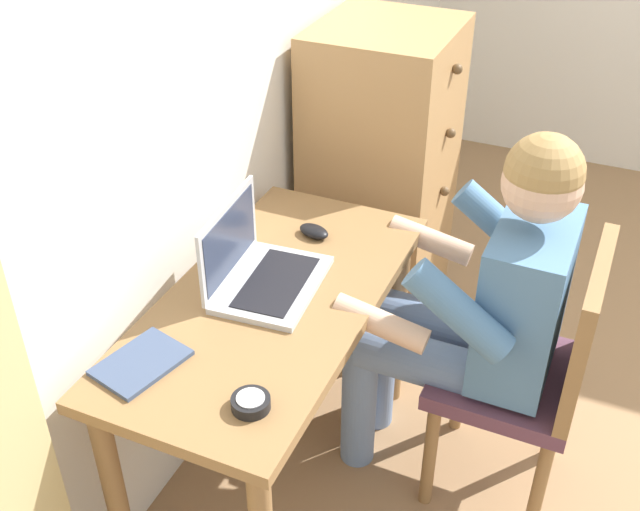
% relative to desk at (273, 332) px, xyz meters
% --- Properties ---
extents(wall_back, '(4.80, 0.05, 2.50)m').
position_rel_desk_xyz_m(wall_back, '(0.49, 0.34, 0.65)').
color(wall_back, silver).
rests_on(wall_back, ground_plane).
extents(desk, '(1.10, 0.54, 0.72)m').
position_rel_desk_xyz_m(desk, '(0.00, 0.00, 0.00)').
color(desk, olive).
rests_on(desk, ground_plane).
extents(dresser, '(0.52, 0.51, 1.17)m').
position_rel_desk_xyz_m(dresser, '(1.00, 0.04, -0.02)').
color(dresser, tan).
rests_on(dresser, ground_plane).
extents(chair, '(0.42, 0.40, 0.88)m').
position_rel_desk_xyz_m(chair, '(0.27, -0.69, -0.10)').
color(chair, '#5E384A').
rests_on(chair, ground_plane).
extents(person_seated, '(0.53, 0.59, 1.20)m').
position_rel_desk_xyz_m(person_seated, '(0.27, -0.51, 0.08)').
color(person_seated, '#6B84AD').
rests_on(person_seated, ground_plane).
extents(laptop, '(0.36, 0.28, 0.24)m').
position_rel_desk_xyz_m(laptop, '(0.04, 0.06, 0.17)').
color(laptop, '#B7BABF').
rests_on(laptop, desk).
extents(computer_mouse, '(0.09, 0.11, 0.03)m').
position_rel_desk_xyz_m(computer_mouse, '(0.33, 0.02, 0.14)').
color(computer_mouse, black).
rests_on(computer_mouse, desk).
extents(desk_clock, '(0.09, 0.09, 0.03)m').
position_rel_desk_xyz_m(desk_clock, '(-0.39, -0.14, 0.14)').
color(desk_clock, black).
rests_on(desk_clock, desk).
extents(notebook_pad, '(0.24, 0.20, 0.01)m').
position_rel_desk_xyz_m(notebook_pad, '(-0.37, 0.17, 0.13)').
color(notebook_pad, '#3D4C6B').
rests_on(notebook_pad, desk).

